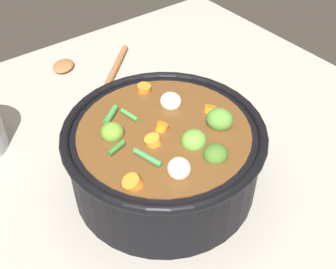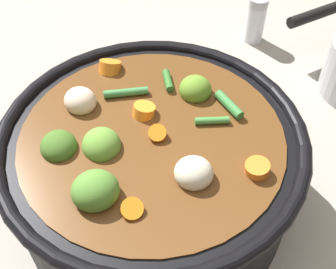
{
  "view_description": "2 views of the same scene",
  "coord_description": "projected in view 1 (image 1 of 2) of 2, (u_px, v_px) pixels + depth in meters",
  "views": [
    {
      "loc": [
        -0.39,
        0.29,
        0.55
      ],
      "look_at": [
        0.01,
        -0.01,
        0.1
      ],
      "focal_mm": 44.9,
      "sensor_mm": 36.0,
      "label": 1
    },
    {
      "loc": [
        0.05,
        -0.29,
        0.45
      ],
      "look_at": [
        0.01,
        0.02,
        0.11
      ],
      "focal_mm": 46.33,
      "sensor_mm": 36.0,
      "label": 2
    }
  ],
  "objects": [
    {
      "name": "wooden_spoon",
      "position": [
        89.0,
        69.0,
        0.99
      ],
      "size": [
        0.21,
        0.21,
        0.02
      ],
      "color": "#995F32",
      "rests_on": "ground_plane"
    },
    {
      "name": "cooking_pot",
      "position": [
        164.0,
        155.0,
        0.69
      ],
      "size": [
        0.32,
        0.32,
        0.15
      ],
      "color": "black",
      "rests_on": "ground_plane"
    },
    {
      "name": "ground_plane",
      "position": [
        164.0,
        182.0,
        0.73
      ],
      "size": [
        1.1,
        1.1,
        0.0
      ],
      "primitive_type": "plane",
      "color": "#9E998E"
    }
  ]
}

